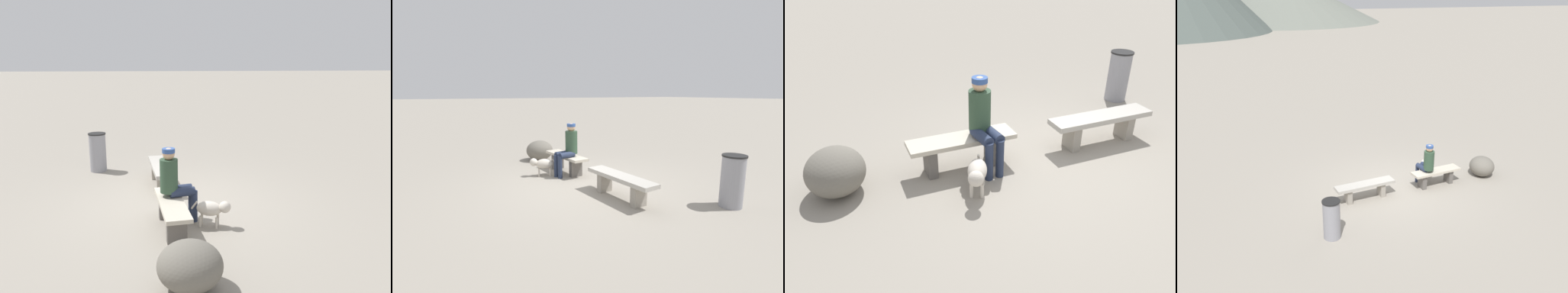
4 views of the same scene
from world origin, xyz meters
TOP-DOWN VIEW (x-y plane):
  - ground at (0.00, 0.00)m, footprint 210.00×210.00m
  - bench_left at (-1.07, -0.28)m, footprint 1.71×0.55m
  - bench_right at (1.17, -0.16)m, footprint 1.53×0.55m
  - seated_person at (0.89, -0.09)m, footprint 0.39×0.63m
  - dog at (1.14, 0.51)m, footprint 0.37×0.64m
  - trash_bin at (-2.39, -1.80)m, footprint 0.43×0.43m
  - boulder at (2.84, -0.04)m, footprint 0.80×0.85m

SIDE VIEW (x-z plane):
  - ground at x=0.00m, z-range -0.06..0.00m
  - boulder at x=2.84m, z-range 0.00..0.61m
  - dog at x=1.14m, z-range 0.09..0.55m
  - bench_right at x=1.17m, z-range 0.10..0.57m
  - bench_left at x=-1.07m, z-range 0.11..0.58m
  - trash_bin at x=-2.39m, z-range 0.00..0.97m
  - seated_person at x=0.89m, z-range 0.09..1.40m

